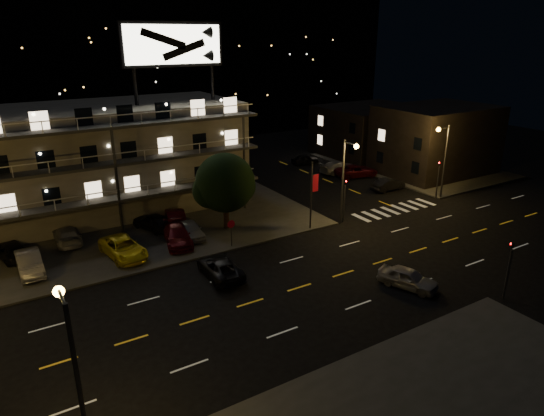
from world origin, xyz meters
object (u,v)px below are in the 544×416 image
lot_car_4 (190,230)px  road_car_west (220,267)px  lot_car_7 (67,235)px  road_car_east (408,278)px  lot_car_2 (123,248)px  side_car_0 (388,184)px  tree (225,185)px

lot_car_4 → road_car_west: size_ratio=0.84×
lot_car_7 → road_car_east: lot_car_7 is taller
lot_car_7 → road_car_west: size_ratio=0.96×
lot_car_2 → lot_car_7: lot_car_2 is taller
side_car_0 → lot_car_4: bearing=90.4°
tree → lot_car_2: 10.34m
side_car_0 → road_car_east: road_car_east is taller
lot_car_2 → road_car_east: lot_car_2 is taller
tree → road_car_west: (-4.42, -7.91, -3.62)m
tree → lot_car_7: (-13.04, 4.07, -3.46)m
tree → lot_car_4: size_ratio=1.68×
tree → lot_car_7: tree is taller
side_car_0 → road_car_west: 27.04m
lot_car_2 → road_car_west: size_ratio=1.07×
side_car_0 → road_car_east: size_ratio=1.00×
lot_car_7 → road_car_east: 28.10m
tree → lot_car_4: (-3.60, -0.32, -3.45)m
road_car_east → road_car_west: size_ratio=0.85×
lot_car_4 → lot_car_2: bearing=-169.0°
tree → side_car_0: tree is taller
lot_car_2 → lot_car_4: (6.08, 0.85, -0.03)m
lot_car_7 → road_car_west: (8.63, -11.98, -0.15)m
lot_car_2 → tree: bearing=-0.3°
side_car_0 → road_car_east: bearing=136.8°
lot_car_4 → side_car_0: size_ratio=0.99×
lot_car_4 → side_car_0: 24.79m
lot_car_7 → side_car_0: lot_car_7 is taller
lot_car_7 → side_car_0: bearing=174.7°
lot_car_2 → road_car_east: (15.82, -15.31, -0.17)m
lot_car_2 → lot_car_7: 6.22m
tree → road_car_west: 9.75m
side_car_0 → road_car_east: 22.95m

